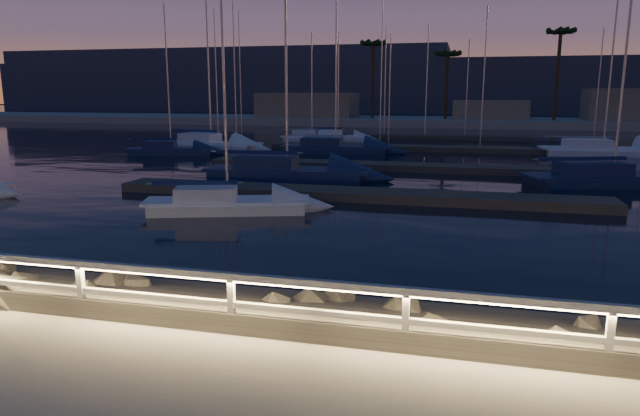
{
  "coord_description": "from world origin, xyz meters",
  "views": [
    {
      "loc": [
        4.78,
        -8.67,
        4.11
      ],
      "look_at": [
        1.57,
        4.0,
        1.43
      ],
      "focal_mm": 32.0,
      "sensor_mm": 36.0,
      "label": 1
    }
  ],
  "objects_px": {
    "sailboat_f": "(169,150)",
    "sailboat_h": "(608,177)",
    "sailboat_g": "(333,147)",
    "sailboat_i": "(310,137)",
    "sailboat_m": "(336,136)",
    "sailboat_j": "(209,144)",
    "sailboat_l": "(599,149)",
    "guard_rail": "(175,284)",
    "sailboat_c": "(283,171)",
    "sailboat_b": "(223,202)"
  },
  "relations": [
    {
      "from": "sailboat_f",
      "to": "sailboat_h",
      "type": "height_order",
      "value": "sailboat_h"
    },
    {
      "from": "sailboat_g",
      "to": "sailboat_i",
      "type": "distance_m",
      "value": 11.0
    },
    {
      "from": "sailboat_i",
      "to": "sailboat_f",
      "type": "bearing_deg",
      "value": -141.49
    },
    {
      "from": "sailboat_f",
      "to": "sailboat_m",
      "type": "xyz_separation_m",
      "value": [
        9.53,
        15.53,
        0.0
      ]
    },
    {
      "from": "sailboat_h",
      "to": "sailboat_j",
      "type": "height_order",
      "value": "sailboat_h"
    },
    {
      "from": "sailboat_f",
      "to": "sailboat_l",
      "type": "bearing_deg",
      "value": -3.34
    },
    {
      "from": "guard_rail",
      "to": "sailboat_c",
      "type": "distance_m",
      "value": 21.29
    },
    {
      "from": "sailboat_c",
      "to": "sailboat_h",
      "type": "bearing_deg",
      "value": 3.07
    },
    {
      "from": "sailboat_b",
      "to": "sailboat_j",
      "type": "bearing_deg",
      "value": 97.86
    },
    {
      "from": "sailboat_b",
      "to": "sailboat_f",
      "type": "height_order",
      "value": "sailboat_b"
    },
    {
      "from": "sailboat_i",
      "to": "sailboat_h",
      "type": "bearing_deg",
      "value": -69.19
    },
    {
      "from": "sailboat_i",
      "to": "sailboat_g",
      "type": "bearing_deg",
      "value": -90.01
    },
    {
      "from": "sailboat_b",
      "to": "sailboat_h",
      "type": "bearing_deg",
      "value": 15.31
    },
    {
      "from": "sailboat_f",
      "to": "sailboat_j",
      "type": "relative_size",
      "value": 0.76
    },
    {
      "from": "sailboat_b",
      "to": "sailboat_l",
      "type": "relative_size",
      "value": 0.73
    },
    {
      "from": "sailboat_c",
      "to": "sailboat_l",
      "type": "xyz_separation_m",
      "value": [
        19.41,
        17.25,
        -0.02
      ]
    },
    {
      "from": "sailboat_h",
      "to": "sailboat_m",
      "type": "distance_m",
      "value": 30.09
    },
    {
      "from": "sailboat_c",
      "to": "sailboat_m",
      "type": "xyz_separation_m",
      "value": [
        -2.63,
        25.15,
        -0.06
      ]
    },
    {
      "from": "sailboat_h",
      "to": "sailboat_m",
      "type": "height_order",
      "value": "sailboat_h"
    },
    {
      "from": "sailboat_l",
      "to": "sailboat_i",
      "type": "bearing_deg",
      "value": 160.59
    },
    {
      "from": "sailboat_h",
      "to": "sailboat_l",
      "type": "bearing_deg",
      "value": 59.63
    },
    {
      "from": "guard_rail",
      "to": "sailboat_c",
      "type": "height_order",
      "value": "sailboat_c"
    },
    {
      "from": "guard_rail",
      "to": "sailboat_i",
      "type": "height_order",
      "value": "sailboat_i"
    },
    {
      "from": "sailboat_b",
      "to": "sailboat_m",
      "type": "bearing_deg",
      "value": 76.61
    },
    {
      "from": "sailboat_c",
      "to": "sailboat_m",
      "type": "distance_m",
      "value": 25.29
    },
    {
      "from": "guard_rail",
      "to": "sailboat_j",
      "type": "distance_m",
      "value": 38.36
    },
    {
      "from": "sailboat_l",
      "to": "sailboat_b",
      "type": "bearing_deg",
      "value": -130.63
    },
    {
      "from": "sailboat_g",
      "to": "guard_rail",
      "type": "bearing_deg",
      "value": -85.75
    },
    {
      "from": "sailboat_g",
      "to": "sailboat_l",
      "type": "distance_m",
      "value": 20.09
    },
    {
      "from": "guard_rail",
      "to": "sailboat_l",
      "type": "bearing_deg",
      "value": 68.82
    },
    {
      "from": "sailboat_g",
      "to": "sailboat_l",
      "type": "xyz_separation_m",
      "value": [
        19.78,
        3.53,
        -0.0
      ]
    },
    {
      "from": "sailboat_f",
      "to": "sailboat_h",
      "type": "xyz_separation_m",
      "value": [
        28.92,
        -7.47,
        0.05
      ]
    },
    {
      "from": "sailboat_l",
      "to": "sailboat_m",
      "type": "relative_size",
      "value": 1.48
    },
    {
      "from": "sailboat_h",
      "to": "sailboat_i",
      "type": "xyz_separation_m",
      "value": [
        -21.65,
        21.6,
        -0.05
      ]
    },
    {
      "from": "sailboat_g",
      "to": "sailboat_m",
      "type": "height_order",
      "value": "sailboat_g"
    },
    {
      "from": "sailboat_b",
      "to": "sailboat_m",
      "type": "distance_m",
      "value": 34.09
    },
    {
      "from": "sailboat_h",
      "to": "sailboat_i",
      "type": "height_order",
      "value": "sailboat_h"
    },
    {
      "from": "sailboat_b",
      "to": "sailboat_i",
      "type": "relative_size",
      "value": 1.09
    },
    {
      "from": "guard_rail",
      "to": "sailboat_b",
      "type": "distance_m",
      "value": 12.75
    },
    {
      "from": "guard_rail",
      "to": "sailboat_l",
      "type": "relative_size",
      "value": 2.9
    },
    {
      "from": "sailboat_g",
      "to": "sailboat_j",
      "type": "bearing_deg",
      "value": 173.12
    },
    {
      "from": "sailboat_i",
      "to": "guard_rail",
      "type": "bearing_deg",
      "value": -102.11
    },
    {
      "from": "guard_rail",
      "to": "sailboat_h",
      "type": "distance_m",
      "value": 25.91
    },
    {
      "from": "sailboat_b",
      "to": "sailboat_c",
      "type": "bearing_deg",
      "value": 73.86
    },
    {
      "from": "sailboat_b",
      "to": "sailboat_f",
      "type": "relative_size",
      "value": 1.0
    },
    {
      "from": "sailboat_c",
      "to": "sailboat_l",
      "type": "height_order",
      "value": "sailboat_l"
    },
    {
      "from": "guard_rail",
      "to": "sailboat_b",
      "type": "height_order",
      "value": "sailboat_b"
    },
    {
      "from": "sailboat_f",
      "to": "sailboat_l",
      "type": "relative_size",
      "value": 0.73
    },
    {
      "from": "sailboat_g",
      "to": "sailboat_m",
      "type": "distance_m",
      "value": 11.65
    },
    {
      "from": "sailboat_m",
      "to": "sailboat_i",
      "type": "bearing_deg",
      "value": -150.65
    }
  ]
}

